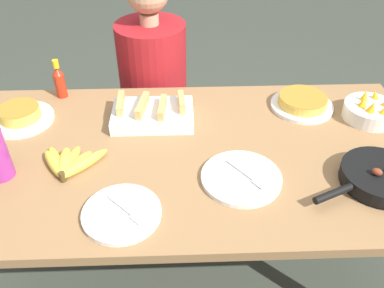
{
  "coord_description": "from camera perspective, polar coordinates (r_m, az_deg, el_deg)",
  "views": [
    {
      "loc": [
        -0.04,
        -1.12,
        1.66
      ],
      "look_at": [
        0.0,
        0.0,
        0.78
      ],
      "focal_mm": 38.0,
      "sensor_mm": 36.0,
      "label": 1
    }
  ],
  "objects": [
    {
      "name": "hot_sauce_bottle",
      "position": [
        1.8,
        -18.11,
        8.41
      ],
      "size": [
        0.05,
        0.05,
        0.17
      ],
      "color": "#B72814",
      "rests_on": "dining_table"
    },
    {
      "name": "skillet",
      "position": [
        1.43,
        24.78,
        -4.24
      ],
      "size": [
        0.37,
        0.25,
        0.08
      ],
      "rotation": [
        0.0,
        0.0,
        3.56
      ],
      "color": "black",
      "rests_on": "dining_table"
    },
    {
      "name": "empty_plate_near_front",
      "position": [
        1.33,
        6.94,
        -4.73
      ],
      "size": [
        0.26,
        0.26,
        0.02
      ],
      "color": "silver",
      "rests_on": "dining_table"
    },
    {
      "name": "ground_plane",
      "position": [
        2.0,
        0.0,
        -17.8
      ],
      "size": [
        14.0,
        14.0,
        0.0
      ],
      "primitive_type": "plane",
      "color": "#383D33"
    },
    {
      "name": "banana_bunch",
      "position": [
        1.42,
        -17.05,
        -2.59
      ],
      "size": [
        0.24,
        0.18,
        0.04
      ],
      "color": "gold",
      "rests_on": "dining_table"
    },
    {
      "name": "dining_table",
      "position": [
        1.5,
        0.0,
        -3.74
      ],
      "size": [
        1.72,
        0.89,
        0.75
      ],
      "color": "olive",
      "rests_on": "ground_plane"
    },
    {
      "name": "frittata_plate_side",
      "position": [
        1.71,
        -22.95,
        3.68
      ],
      "size": [
        0.25,
        0.25,
        0.06
      ],
      "color": "silver",
      "rests_on": "dining_table"
    },
    {
      "name": "fruit_bowl_mango",
      "position": [
        1.73,
        23.71,
        4.3
      ],
      "size": [
        0.2,
        0.2,
        0.1
      ],
      "color": "silver",
      "rests_on": "dining_table"
    },
    {
      "name": "frittata_plate_center",
      "position": [
        1.72,
        15.21,
        5.62
      ],
      "size": [
        0.25,
        0.25,
        0.05
      ],
      "color": "silver",
      "rests_on": "dining_table"
    },
    {
      "name": "empty_plate_far_left",
      "position": [
        1.23,
        -9.82,
        -9.55
      ],
      "size": [
        0.24,
        0.24,
        0.02
      ],
      "color": "silver",
      "rests_on": "dining_table"
    },
    {
      "name": "person_figure",
      "position": [
        2.12,
        -5.18,
        4.74
      ],
      "size": [
        0.36,
        0.36,
        1.19
      ],
      "color": "black",
      "rests_on": "ground_plane"
    },
    {
      "name": "melon_tray",
      "position": [
        1.58,
        -5.54,
        4.24
      ],
      "size": [
        0.31,
        0.2,
        0.09
      ],
      "color": "silver",
      "rests_on": "dining_table"
    }
  ]
}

